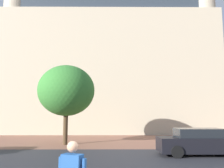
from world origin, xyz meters
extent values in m
plane|color=#93604C|center=(0.00, 10.00, 0.00)|extent=(120.00, 120.00, 0.00)
cube|color=#2D2D33|center=(0.00, 7.35, 0.00)|extent=(120.00, 7.71, 0.00)
cube|color=beige|center=(-0.53, 27.48, 7.39)|extent=(26.35, 12.08, 14.78)
cube|color=#2D3842|center=(-0.53, 27.48, 15.98)|extent=(24.24, 11.12, 2.40)
cube|color=beige|center=(1.45, 27.48, 12.76)|extent=(4.93, 4.93, 25.52)
cylinder|color=beige|center=(-12.20, 22.94, 9.10)|extent=(2.80, 2.80, 18.19)
cylinder|color=beige|center=(11.14, 22.94, 8.94)|extent=(2.80, 2.80, 17.87)
cube|color=black|center=(-1.15, 0.66, 1.19)|extent=(0.31, 0.23, 0.40)
sphere|color=tan|center=(-1.19, 0.57, 1.62)|extent=(0.22, 0.22, 0.22)
cube|color=black|center=(4.53, 9.04, 0.58)|extent=(4.57, 1.71, 0.81)
cube|color=black|center=(4.53, 9.04, 1.22)|extent=(2.56, 1.51, 0.48)
cylinder|color=black|center=(3.02, 8.19, 0.32)|extent=(0.64, 0.22, 0.64)
cylinder|color=black|center=(3.02, 9.90, 0.32)|extent=(0.64, 0.22, 0.64)
cylinder|color=black|center=(6.03, 9.90, 0.32)|extent=(0.64, 0.22, 0.64)
cylinder|color=#4C3823|center=(-3.85, 13.57, 1.17)|extent=(0.35, 0.35, 2.35)
ellipsoid|color=#387F33|center=(-3.85, 13.57, 4.08)|extent=(4.33, 4.33, 3.90)
camera|label=1|loc=(-0.44, -4.03, 2.25)|focal=36.76mm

